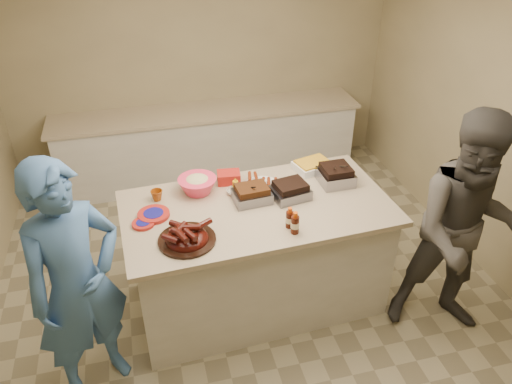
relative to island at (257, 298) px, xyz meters
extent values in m
cube|color=#47230F|center=(-0.03, 0.08, 1.01)|extent=(0.31, 0.24, 0.09)
cube|color=black|center=(0.29, 0.06, 1.01)|extent=(0.32, 0.28, 0.09)
cube|color=gray|center=(0.73, 0.18, 1.01)|extent=(0.28, 0.28, 0.11)
cylinder|color=silver|center=(0.11, 0.26, 1.01)|extent=(0.41, 0.41, 0.05)
cube|color=gold|center=(0.62, 0.44, 1.01)|extent=(0.36, 0.30, 0.08)
cylinder|color=#391107|center=(0.18, -0.40, 1.01)|extent=(0.06, 0.06, 0.18)
cylinder|color=#391107|center=(0.16, -0.33, 1.01)|extent=(0.06, 0.06, 0.17)
cylinder|color=#EDAC0A|center=(-0.12, 0.26, 1.01)|extent=(0.05, 0.05, 0.13)
imported|color=silver|center=(-0.14, 0.22, 1.01)|extent=(0.13, 0.05, 0.13)
cylinder|color=#A11C16|center=(-0.81, 0.06, 1.01)|extent=(0.26, 0.26, 0.03)
cylinder|color=#A11C16|center=(-0.89, -0.04, 1.01)|extent=(0.18, 0.18, 0.02)
imported|color=#8E410B|center=(-0.76, 0.28, 1.01)|extent=(0.10, 0.09, 0.10)
cube|color=#A11C16|center=(-0.15, 0.41, 1.01)|extent=(0.21, 0.16, 0.10)
imported|color=#406DAA|center=(-1.36, -0.51, 0.00)|extent=(1.57, 1.95, 0.45)
imported|color=#4A4743|center=(1.46, -0.64, 0.00)|extent=(1.49, 2.11, 0.73)
camera|label=1|loc=(-0.82, -3.16, 3.23)|focal=35.00mm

